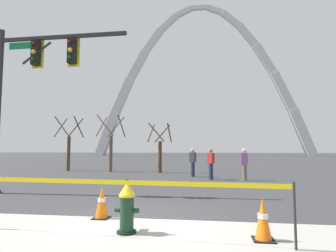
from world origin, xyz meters
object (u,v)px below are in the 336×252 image
(traffic_cone_by_hydrant, at_px, (102,202))
(monument_arch, at_px, (200,86))
(pedestrian_standing_center, at_px, (211,164))
(pedestrian_walking_right, at_px, (244,164))
(fire_hydrant, at_px, (127,208))
(pedestrian_walking_left, at_px, (193,162))
(traffic_cone_mid_sidewalk, at_px, (263,219))
(traffic_signal_gantry, at_px, (28,80))

(traffic_cone_by_hydrant, height_order, monument_arch, monument_arch)
(pedestrian_standing_center, xyz_separation_m, pedestrian_walking_right, (1.66, -0.09, 0.00))
(fire_hydrant, bearing_deg, pedestrian_walking_left, 86.33)
(traffic_cone_mid_sidewalk, distance_m, monument_arch, 66.52)
(fire_hydrant, height_order, monument_arch, monument_arch)
(pedestrian_walking_right, bearing_deg, traffic_cone_by_hydrant, -117.05)
(monument_arch, distance_m, pedestrian_walking_left, 55.91)
(monument_arch, bearing_deg, pedestrian_walking_left, -89.17)
(fire_hydrant, xyz_separation_m, pedestrian_walking_left, (0.69, 10.78, 0.35))
(fire_hydrant, height_order, pedestrian_standing_center, pedestrian_standing_center)
(traffic_cone_mid_sidewalk, relative_size, pedestrian_walking_right, 0.46)
(monument_arch, distance_m, pedestrian_standing_center, 57.30)
(fire_hydrant, bearing_deg, traffic_cone_mid_sidewalk, -2.05)
(pedestrian_walking_left, bearing_deg, traffic_signal_gantry, -129.16)
(pedestrian_standing_center, height_order, pedestrian_walking_right, same)
(traffic_cone_by_hydrant, height_order, traffic_cone_mid_sidewalk, same)
(monument_arch, distance_m, pedestrian_walking_right, 57.47)
(traffic_cone_mid_sidewalk, relative_size, traffic_signal_gantry, 0.12)
(traffic_cone_by_hydrant, relative_size, pedestrian_standing_center, 0.46)
(traffic_signal_gantry, bearing_deg, fire_hydrant, -38.63)
(pedestrian_standing_center, bearing_deg, pedestrian_walking_left, 124.84)
(pedestrian_walking_left, bearing_deg, pedestrian_walking_right, -29.87)
(fire_hydrant, xyz_separation_m, traffic_cone_by_hydrant, (-0.87, 0.97, -0.11))
(traffic_signal_gantry, relative_size, monument_arch, 0.11)
(traffic_cone_by_hydrant, bearing_deg, traffic_cone_mid_sidewalk, -17.74)
(pedestrian_walking_left, relative_size, pedestrian_standing_center, 1.00)
(pedestrian_standing_center, relative_size, pedestrian_walking_right, 1.00)
(fire_hydrant, bearing_deg, pedestrian_standing_center, 79.74)
(traffic_signal_gantry, xyz_separation_m, monument_arch, (4.81, 60.22, 13.42))
(pedestrian_walking_left, bearing_deg, pedestrian_standing_center, -55.16)
(pedestrian_walking_left, height_order, pedestrian_standing_center, same)
(traffic_signal_gantry, bearing_deg, pedestrian_walking_left, 50.84)
(pedestrian_walking_left, relative_size, pedestrian_walking_right, 1.00)
(traffic_cone_mid_sidewalk, height_order, pedestrian_standing_center, pedestrian_standing_center)
(pedestrian_standing_center, bearing_deg, traffic_cone_by_hydrant, -107.04)
(traffic_signal_gantry, xyz_separation_m, pedestrian_standing_center, (6.59, 5.43, -3.25))
(pedestrian_walking_left, xyz_separation_m, pedestrian_walking_right, (2.66, -1.53, 0.00))
(pedestrian_walking_left, bearing_deg, fire_hydrant, -93.67)
(traffic_cone_by_hydrant, distance_m, traffic_signal_gantry, 6.22)
(traffic_cone_by_hydrant, height_order, pedestrian_walking_right, pedestrian_walking_right)
(monument_arch, bearing_deg, fire_hydrant, -89.92)
(monument_arch, relative_size, pedestrian_walking_left, 34.15)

